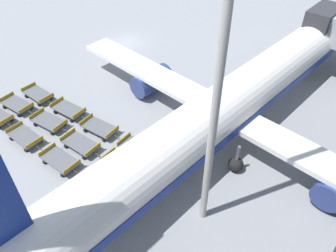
{
  "coord_description": "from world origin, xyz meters",
  "views": [
    {
      "loc": [
        28.93,
        -25.28,
        19.27
      ],
      "look_at": [
        16.46,
        -10.97,
        2.65
      ],
      "focal_mm": 35.0,
      "sensor_mm": 36.0,
      "label": 1
    }
  ],
  "objects_px": {
    "baggage_dolly_row_mid_b_col_c": "(99,128)",
    "baggage_dolly_row_mid_b_col_d": "(138,149)",
    "baggage_dolly_row_near_col_d": "(98,186)",
    "baggage_dolly_row_mid_a_col_b": "(49,122)",
    "baggage_dolly_row_near_col_b": "(25,137)",
    "baggage_dolly_row_near_col_c": "(60,160)",
    "baggage_dolly_row_mid_a_col_c": "(81,144)",
    "baggage_dolly_row_mid_a_col_d": "(122,165)",
    "airplane": "(236,101)",
    "baggage_dolly_row_mid_b_col_b": "(68,110)",
    "baggage_dolly_row_mid_b_col_a": "(38,94)",
    "baggage_dolly_row_mid_a_col_a": "(17,104)"
  },
  "relations": [
    {
      "from": "baggage_dolly_row_mid_a_col_c",
      "to": "baggage_dolly_row_mid_a_col_d",
      "type": "xyz_separation_m",
      "value": [
        4.28,
        0.63,
        0.0
      ]
    },
    {
      "from": "baggage_dolly_row_mid_a_col_a",
      "to": "baggage_dolly_row_mid_a_col_b",
      "type": "relative_size",
      "value": 1.0
    },
    {
      "from": "baggage_dolly_row_mid_a_col_d",
      "to": "baggage_dolly_row_near_col_d",
      "type": "bearing_deg",
      "value": -85.06
    },
    {
      "from": "baggage_dolly_row_mid_b_col_a",
      "to": "baggage_dolly_row_mid_b_col_b",
      "type": "height_order",
      "value": "same"
    },
    {
      "from": "baggage_dolly_row_mid_a_col_a",
      "to": "baggage_dolly_row_mid_b_col_c",
      "type": "relative_size",
      "value": 1.0
    },
    {
      "from": "baggage_dolly_row_near_col_d",
      "to": "baggage_dolly_row_mid_a_col_c",
      "type": "bearing_deg",
      "value": 157.5
    },
    {
      "from": "baggage_dolly_row_near_col_d",
      "to": "baggage_dolly_row_mid_b_col_a",
      "type": "height_order",
      "value": "same"
    },
    {
      "from": "baggage_dolly_row_near_col_d",
      "to": "baggage_dolly_row_mid_a_col_b",
      "type": "xyz_separation_m",
      "value": [
        -8.9,
        1.78,
        0.0
      ]
    },
    {
      "from": "airplane",
      "to": "baggage_dolly_row_mid_a_col_b",
      "type": "xyz_separation_m",
      "value": [
        -12.56,
        -10.02,
        -2.84
      ]
    },
    {
      "from": "baggage_dolly_row_mid_b_col_a",
      "to": "baggage_dolly_row_mid_b_col_b",
      "type": "distance_m",
      "value": 4.27
    },
    {
      "from": "airplane",
      "to": "baggage_dolly_row_mid_b_col_d",
      "type": "xyz_separation_m",
      "value": [
        -4.2,
        -7.23,
        -2.84
      ]
    },
    {
      "from": "baggage_dolly_row_near_col_b",
      "to": "baggage_dolly_row_mid_a_col_d",
      "type": "xyz_separation_m",
      "value": [
        8.51,
        3.16,
        0.0
      ]
    },
    {
      "from": "baggage_dolly_row_near_col_b",
      "to": "baggage_dolly_row_mid_a_col_d",
      "type": "bearing_deg",
      "value": 20.38
    },
    {
      "from": "baggage_dolly_row_mid_a_col_c",
      "to": "baggage_dolly_row_mid_b_col_c",
      "type": "distance_m",
      "value": 2.36
    },
    {
      "from": "baggage_dolly_row_near_col_b",
      "to": "baggage_dolly_row_mid_b_col_a",
      "type": "relative_size",
      "value": 1.0
    },
    {
      "from": "baggage_dolly_row_near_col_d",
      "to": "baggage_dolly_row_mid_a_col_b",
      "type": "bearing_deg",
      "value": 168.69
    },
    {
      "from": "baggage_dolly_row_mid_b_col_b",
      "to": "baggage_dolly_row_mid_b_col_d",
      "type": "bearing_deg",
      "value": 4.17
    },
    {
      "from": "baggage_dolly_row_mid_a_col_c",
      "to": "baggage_dolly_row_mid_a_col_d",
      "type": "bearing_deg",
      "value": 8.34
    },
    {
      "from": "baggage_dolly_row_mid_b_col_b",
      "to": "baggage_dolly_row_mid_a_col_d",
      "type": "bearing_deg",
      "value": -9.44
    },
    {
      "from": "baggage_dolly_row_mid_b_col_a",
      "to": "baggage_dolly_row_mid_b_col_d",
      "type": "distance_m",
      "value": 12.78
    },
    {
      "from": "baggage_dolly_row_mid_b_col_c",
      "to": "baggage_dolly_row_mid_a_col_a",
      "type": "bearing_deg",
      "value": -160.67
    },
    {
      "from": "baggage_dolly_row_mid_a_col_c",
      "to": "baggage_dolly_row_mid_b_col_b",
      "type": "height_order",
      "value": "same"
    },
    {
      "from": "airplane",
      "to": "baggage_dolly_row_mid_b_col_c",
      "type": "height_order",
      "value": "airplane"
    },
    {
      "from": "baggage_dolly_row_near_col_c",
      "to": "baggage_dolly_row_near_col_d",
      "type": "relative_size",
      "value": 1.01
    },
    {
      "from": "baggage_dolly_row_near_col_c",
      "to": "baggage_dolly_row_mid_a_col_b",
      "type": "height_order",
      "value": "same"
    },
    {
      "from": "baggage_dolly_row_mid_b_col_b",
      "to": "baggage_dolly_row_mid_b_col_c",
      "type": "relative_size",
      "value": 1.0
    },
    {
      "from": "baggage_dolly_row_mid_a_col_b",
      "to": "baggage_dolly_row_mid_b_col_d",
      "type": "height_order",
      "value": "same"
    },
    {
      "from": "baggage_dolly_row_near_col_b",
      "to": "baggage_dolly_row_mid_b_col_d",
      "type": "relative_size",
      "value": 0.99
    },
    {
      "from": "baggage_dolly_row_near_col_d",
      "to": "baggage_dolly_row_mid_a_col_c",
      "type": "relative_size",
      "value": 0.99
    },
    {
      "from": "baggage_dolly_row_near_col_c",
      "to": "baggage_dolly_row_mid_b_col_a",
      "type": "height_order",
      "value": "same"
    },
    {
      "from": "baggage_dolly_row_mid_b_col_c",
      "to": "baggage_dolly_row_mid_b_col_d",
      "type": "height_order",
      "value": "same"
    },
    {
      "from": "baggage_dolly_row_near_col_b",
      "to": "baggage_dolly_row_mid_b_col_b",
      "type": "bearing_deg",
      "value": 93.88
    },
    {
      "from": "baggage_dolly_row_near_col_b",
      "to": "baggage_dolly_row_near_col_c",
      "type": "height_order",
      "value": "same"
    },
    {
      "from": "baggage_dolly_row_mid_a_col_a",
      "to": "baggage_dolly_row_mid_a_col_d",
      "type": "bearing_deg",
      "value": 5.48
    },
    {
      "from": "baggage_dolly_row_near_col_b",
      "to": "baggage_dolly_row_mid_b_col_a",
      "type": "distance_m",
      "value": 6.13
    },
    {
      "from": "baggage_dolly_row_mid_b_col_c",
      "to": "baggage_dolly_row_mid_b_col_a",
      "type": "bearing_deg",
      "value": -174.9
    },
    {
      "from": "baggage_dolly_row_near_col_c",
      "to": "baggage_dolly_row_mid_a_col_b",
      "type": "distance_m",
      "value": 5.1
    },
    {
      "from": "baggage_dolly_row_near_col_d",
      "to": "baggage_dolly_row_mid_a_col_b",
      "type": "height_order",
      "value": "same"
    },
    {
      "from": "baggage_dolly_row_mid_a_col_c",
      "to": "baggage_dolly_row_mid_a_col_b",
      "type": "bearing_deg",
      "value": -178.96
    },
    {
      "from": "baggage_dolly_row_mid_b_col_b",
      "to": "baggage_dolly_row_mid_a_col_c",
      "type": "bearing_deg",
      "value": -24.72
    },
    {
      "from": "airplane",
      "to": "baggage_dolly_row_mid_a_col_c",
      "type": "bearing_deg",
      "value": -129.35
    },
    {
      "from": "baggage_dolly_row_mid_a_col_c",
      "to": "baggage_dolly_row_mid_a_col_d",
      "type": "distance_m",
      "value": 4.32
    },
    {
      "from": "baggage_dolly_row_near_col_c",
      "to": "baggage_dolly_row_mid_a_col_c",
      "type": "bearing_deg",
      "value": 96.25
    },
    {
      "from": "baggage_dolly_row_near_col_b",
      "to": "baggage_dolly_row_mid_a_col_a",
      "type": "relative_size",
      "value": 0.99
    },
    {
      "from": "baggage_dolly_row_mid_a_col_b",
      "to": "baggage_dolly_row_mid_b_col_c",
      "type": "relative_size",
      "value": 1.0
    },
    {
      "from": "baggage_dolly_row_near_col_c",
      "to": "baggage_dolly_row_mid_a_col_c",
      "type": "xyz_separation_m",
      "value": [
        -0.24,
        2.18,
        0.0
      ]
    },
    {
      "from": "baggage_dolly_row_near_col_c",
      "to": "baggage_dolly_row_mid_b_col_c",
      "type": "bearing_deg",
      "value": 98.11
    },
    {
      "from": "baggage_dolly_row_mid_a_col_d",
      "to": "baggage_dolly_row_mid_b_col_d",
      "type": "distance_m",
      "value": 2.11
    },
    {
      "from": "baggage_dolly_row_mid_a_col_b",
      "to": "baggage_dolly_row_mid_b_col_c",
      "type": "distance_m",
      "value": 4.67
    },
    {
      "from": "baggage_dolly_row_near_col_b",
      "to": "baggage_dolly_row_mid_b_col_d",
      "type": "distance_m",
      "value": 9.72
    }
  ]
}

